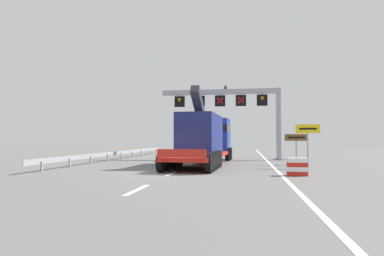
{
  "coord_description": "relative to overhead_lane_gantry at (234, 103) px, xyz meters",
  "views": [
    {
      "loc": [
        4.39,
        -17.65,
        1.85
      ],
      "look_at": [
        0.17,
        8.52,
        2.74
      ],
      "focal_mm": 31.02,
      "sensor_mm": 36.0,
      "label": 1
    }
  ],
  "objects": [
    {
      "name": "ground",
      "position": [
        -3.39,
        -12.78,
        -5.2
      ],
      "size": [
        112.0,
        112.0,
        0.0
      ],
      "primitive_type": "plane",
      "color": "slate"
    },
    {
      "name": "heavy_haul_truck_red",
      "position": [
        -1.94,
        -5.09,
        -3.21
      ],
      "size": [
        3.64,
        14.16,
        5.3
      ],
      "color": "red",
      "rests_on": "ground"
    },
    {
      "name": "crash_barrier_striped",
      "position": [
        3.57,
        -12.98,
        -4.75
      ],
      "size": [
        1.01,
        0.51,
        0.9
      ],
      "color": "red",
      "rests_on": "ground"
    },
    {
      "name": "exit_sign_yellow",
      "position": [
        4.93,
        -8.39,
        -3.08
      ],
      "size": [
        1.49,
        0.15,
        2.79
      ],
      "color": "#9EA0A5",
      "rests_on": "ground"
    },
    {
      "name": "edge_line_right",
      "position": [
        2.81,
        -0.78,
        -5.2
      ],
      "size": [
        0.2,
        63.0,
        0.01
      ],
      "primitive_type": "cube",
      "color": "silver",
      "rests_on": "ground"
    },
    {
      "name": "lane_markings",
      "position": [
        -2.91,
        1.63,
        -5.19
      ],
      "size": [
        0.2,
        43.42,
        0.01
      ],
      "color": "silver",
      "rests_on": "ground"
    },
    {
      "name": "guardrail_left",
      "position": [
        -10.42,
        -1.16,
        -4.64
      ],
      "size": [
        0.13,
        27.25,
        0.76
      ],
      "color": "#999EA3",
      "rests_on": "ground"
    },
    {
      "name": "tourist_info_sign_brown",
      "position": [
        4.65,
        -5.49,
        -3.5
      ],
      "size": [
        1.63,
        0.15,
        2.22
      ],
      "color": "#9EA0A5",
      "rests_on": "ground"
    },
    {
      "name": "overhead_lane_gantry",
      "position": [
        0.0,
        0.0,
        0.0
      ],
      "size": [
        11.09,
        0.9,
        6.74
      ],
      "color": "#9EA0A5",
      "rests_on": "ground"
    }
  ]
}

